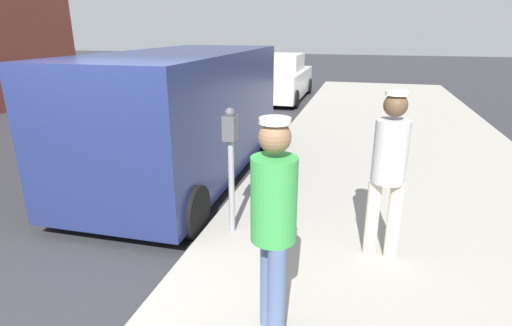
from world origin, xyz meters
name	(u,v)px	position (x,y,z in m)	size (l,w,h in m)	color
ground_plane	(92,265)	(0.00, 0.00, 0.00)	(80.00, 80.00, 0.00)	#2D2D33
sidewalk_slab	(430,315)	(3.50, 0.00, 0.07)	(5.00, 32.00, 0.15)	#9E998E
parking_meter_near	(231,150)	(1.35, 0.91, 1.18)	(0.14, 0.18, 1.52)	gray
pedestrian_in_green	(274,218)	(2.20, -0.65, 1.18)	(0.34, 0.34, 1.78)	#4C608C
pedestrian_in_gray	(389,166)	(3.07, 0.81, 1.18)	(0.36, 0.34, 1.78)	beige
parked_van	(185,112)	(-0.15, 2.96, 1.15)	(2.20, 5.23, 2.15)	navy
parked_sedan_ahead	(279,79)	(-0.28, 11.34, 0.75)	(1.96, 4.41, 1.65)	white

